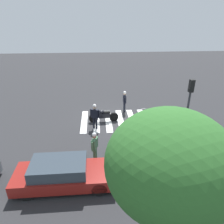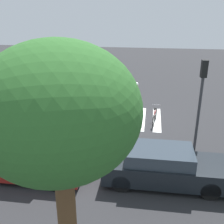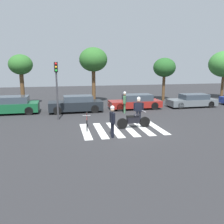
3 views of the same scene
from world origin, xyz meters
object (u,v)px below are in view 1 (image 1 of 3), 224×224
at_px(leaning_bicycle, 144,118).
at_px(traffic_light_pole, 189,103).
at_px(officer_by_motorcycle, 125,100).
at_px(officer_on_foot, 95,115).
at_px(police_motorcycle, 104,116).
at_px(car_black_suv, 173,163).
at_px(car_maroon_wagon, 63,174).
at_px(pedestrian_bystander, 95,145).

distance_m(leaning_bicycle, traffic_light_pole, 4.14).
height_order(officer_by_motorcycle, traffic_light_pole, traffic_light_pole).
bearing_deg(officer_on_foot, police_motorcycle, -123.23).
bearing_deg(car_black_suv, leaning_bicycle, -86.97).
distance_m(leaning_bicycle, car_black_suv, 5.45).
bearing_deg(leaning_bicycle, officer_on_foot, 8.86).
bearing_deg(car_black_suv, officer_by_motorcycle, -78.94).
relative_size(officer_on_foot, traffic_light_pole, 0.45).
bearing_deg(police_motorcycle, car_maroon_wagon, 71.19).
relative_size(leaning_bicycle, officer_by_motorcycle, 0.99).
bearing_deg(officer_by_motorcycle, police_motorcycle, 43.24).
xyz_separation_m(officer_on_foot, pedestrian_bystander, (0.01, 3.58, -0.04)).
relative_size(pedestrian_bystander, traffic_light_pole, 0.43).
xyz_separation_m(pedestrian_bystander, car_black_suv, (-3.83, 1.31, -0.36)).
relative_size(police_motorcycle, leaning_bicycle, 1.24).
height_order(officer_on_foot, car_black_suv, officer_on_foot).
height_order(leaning_bicycle, pedestrian_bystander, pedestrian_bystander).
bearing_deg(officer_on_foot, traffic_light_pole, 156.20).
bearing_deg(officer_by_motorcycle, car_black_suv, 101.06).
height_order(leaning_bicycle, officer_by_motorcycle, officer_by_motorcycle).
distance_m(police_motorcycle, traffic_light_pole, 6.16).
bearing_deg(leaning_bicycle, police_motorcycle, -8.15).
height_order(car_maroon_wagon, traffic_light_pole, traffic_light_pole).
distance_m(leaning_bicycle, car_maroon_wagon, 7.63).
xyz_separation_m(leaning_bicycle, traffic_light_pole, (-1.76, 2.89, 2.39)).
height_order(police_motorcycle, car_maroon_wagon, car_maroon_wagon).
height_order(officer_on_foot, pedestrian_bystander, officer_on_foot).
relative_size(officer_on_foot, car_black_suv, 0.41).
relative_size(leaning_bicycle, car_maroon_wagon, 0.38).
bearing_deg(car_maroon_wagon, traffic_light_pole, -157.06).
xyz_separation_m(police_motorcycle, officer_by_motorcycle, (-1.73, -1.62, 0.55)).
relative_size(officer_by_motorcycle, car_black_suv, 0.40).
height_order(police_motorcycle, officer_on_foot, officer_on_foot).
bearing_deg(officer_on_foot, car_maroon_wagon, 74.25).
relative_size(leaning_bicycle, pedestrian_bystander, 0.98).
xyz_separation_m(pedestrian_bystander, traffic_light_pole, (-5.31, -1.24, 1.73)).
bearing_deg(officer_by_motorcycle, officer_on_foot, 47.66).
relative_size(officer_by_motorcycle, pedestrian_bystander, 0.99).
xyz_separation_m(officer_by_motorcycle, traffic_light_pole, (-2.94, 4.93, 1.74)).
distance_m(police_motorcycle, pedestrian_bystander, 4.62).
height_order(police_motorcycle, leaning_bicycle, police_motorcycle).
bearing_deg(car_maroon_wagon, pedestrian_bystander, -131.93).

